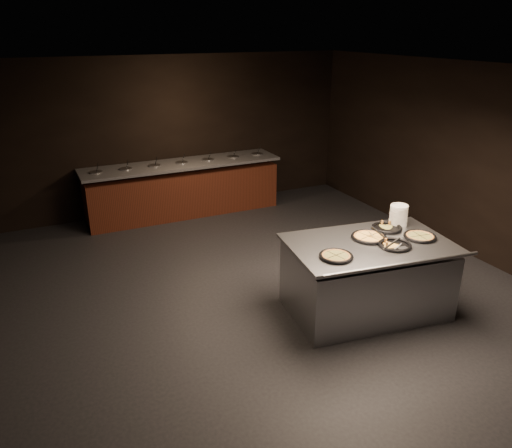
# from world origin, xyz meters

# --- Properties ---
(room) EXTENTS (7.02, 8.02, 2.92)m
(room) POSITION_xyz_m (0.00, 0.00, 1.45)
(room) COLOR black
(room) RESTS_ON ground
(salad_bar) EXTENTS (3.70, 0.83, 1.18)m
(salad_bar) POSITION_xyz_m (0.00, 3.56, 0.44)
(salad_bar) COLOR #522013
(salad_bar) RESTS_ON ground
(serving_counter) EXTENTS (2.11, 1.51, 0.94)m
(serving_counter) POSITION_xyz_m (0.97, -0.79, 0.45)
(serving_counter) COLOR #B2B4B9
(serving_counter) RESTS_ON ground
(plate_stack) EXTENTS (0.23, 0.23, 0.26)m
(plate_stack) POSITION_xyz_m (1.68, -0.46, 1.07)
(plate_stack) COLOR silver
(plate_stack) RESTS_ON serving_counter
(pan_veggie_whole) EXTENTS (0.39, 0.39, 0.04)m
(pan_veggie_whole) POSITION_xyz_m (0.37, -0.97, 0.96)
(pan_veggie_whole) COLOR black
(pan_veggie_whole) RESTS_ON serving_counter
(pan_cheese_whole) EXTENTS (0.44, 0.44, 0.04)m
(pan_cheese_whole) POSITION_xyz_m (1.04, -0.68, 0.96)
(pan_cheese_whole) COLOR black
(pan_cheese_whole) RESTS_ON serving_counter
(pan_cheese_slices_a) EXTENTS (0.39, 0.39, 0.04)m
(pan_cheese_slices_a) POSITION_xyz_m (1.44, -0.54, 0.96)
(pan_cheese_slices_a) COLOR black
(pan_cheese_slices_a) RESTS_ON serving_counter
(pan_cheese_slices_b) EXTENTS (0.39, 0.39, 0.04)m
(pan_cheese_slices_b) POSITION_xyz_m (1.17, -1.01, 0.96)
(pan_cheese_slices_b) COLOR black
(pan_cheese_slices_b) RESTS_ON serving_counter
(pan_veggie_slices) EXTENTS (0.40, 0.40, 0.04)m
(pan_veggie_slices) POSITION_xyz_m (1.62, -0.94, 0.96)
(pan_veggie_slices) COLOR black
(pan_veggie_slices) RESTS_ON serving_counter
(server_left) EXTENTS (0.22, 0.27, 0.15)m
(server_left) POSITION_xyz_m (1.09, -0.72, 1.01)
(server_left) COLOR #B2B4B9
(server_left) RESTS_ON serving_counter
(server_right) EXTENTS (0.34, 0.11, 0.16)m
(server_right) POSITION_xyz_m (1.07, -1.12, 1.02)
(server_right) COLOR #B2B4B9
(server_right) RESTS_ON serving_counter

